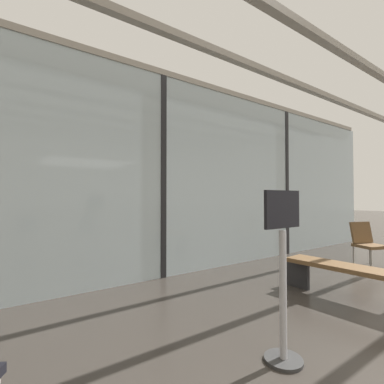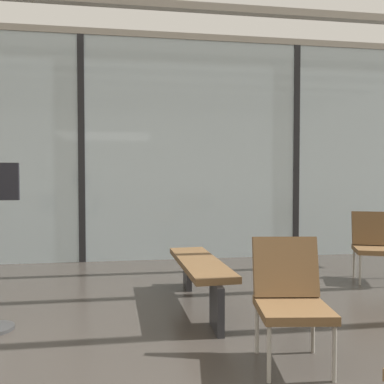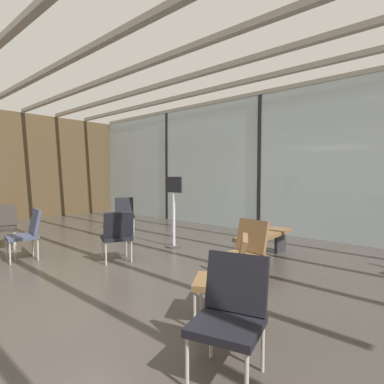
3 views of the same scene
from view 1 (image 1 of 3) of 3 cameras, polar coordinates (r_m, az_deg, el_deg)
glass_curtain_wall at (r=4.84m, az=-6.18°, el=3.35°), size 14.00×0.08×3.52m
window_mullion_1 at (r=4.84m, az=-6.18°, el=3.35°), size 0.10×0.12×3.52m
window_mullion_2 at (r=7.23m, az=18.81°, el=1.90°), size 0.10×0.12×3.52m
parked_airplane at (r=10.90m, az=-20.36°, el=1.45°), size 13.09×3.74×3.74m
lounge_chair_2 at (r=6.77m, az=32.43°, el=-8.52°), size 0.64×0.66×0.87m
waiting_bench at (r=4.38m, az=28.90°, el=-14.45°), size 0.49×1.70×0.47m
info_sign at (r=2.56m, az=18.32°, el=-17.00°), size 0.44×0.32×1.44m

